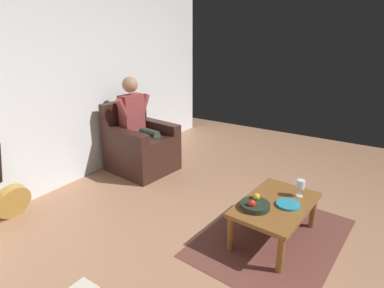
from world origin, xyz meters
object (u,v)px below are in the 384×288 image
(guitar, at_px, (11,198))
(fruit_bowl, at_px, (255,205))
(decorative_dish, at_px, (288,204))
(coffee_table, at_px, (275,208))
(person_seated, at_px, (137,121))
(wine_glass_near, at_px, (301,185))
(armchair, at_px, (141,147))

(guitar, height_order, fruit_bowl, guitar)
(guitar, height_order, decorative_dish, guitar)
(guitar, relative_size, fruit_bowl, 3.60)
(coffee_table, relative_size, fruit_bowl, 3.58)
(fruit_bowl, height_order, decorative_dish, fruit_bowl)
(person_seated, relative_size, wine_glass_near, 7.66)
(wine_glass_near, bearing_deg, armchair, -98.26)
(guitar, distance_m, decorative_dish, 2.90)
(person_seated, distance_m, coffee_table, 2.34)
(person_seated, relative_size, fruit_bowl, 4.90)
(fruit_bowl, bearing_deg, decorative_dish, 128.69)
(armchair, relative_size, person_seated, 0.74)
(armchair, xyz_separation_m, wine_glass_near, (0.34, 2.35, 0.17))
(wine_glass_near, xyz_separation_m, decorative_dish, (0.24, -0.04, -0.11))
(person_seated, bearing_deg, armchair, 90.00)
(guitar, relative_size, wine_glass_near, 5.63)
(guitar, xyz_separation_m, wine_glass_near, (-1.39, 2.69, 0.29))
(wine_glass_near, distance_m, decorative_dish, 0.27)
(person_seated, relative_size, coffee_table, 1.37)
(fruit_bowl, bearing_deg, coffee_table, 144.27)
(coffee_table, xyz_separation_m, fruit_bowl, (0.19, -0.14, 0.09))
(decorative_dish, bearing_deg, coffee_table, -85.23)
(person_seated, distance_m, guitar, 1.84)
(guitar, bearing_deg, coffee_table, 114.25)
(armchair, bearing_deg, guitar, -4.36)
(fruit_bowl, bearing_deg, person_seated, -110.57)
(coffee_table, xyz_separation_m, wine_glass_near, (-0.25, 0.15, 0.18))
(coffee_table, bearing_deg, armchair, -105.03)
(fruit_bowl, relative_size, decorative_dish, 1.24)
(guitar, height_order, wine_glass_near, guitar)
(person_seated, xyz_separation_m, fruit_bowl, (0.78, 2.09, -0.31))
(person_seated, relative_size, decorative_dish, 6.06)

